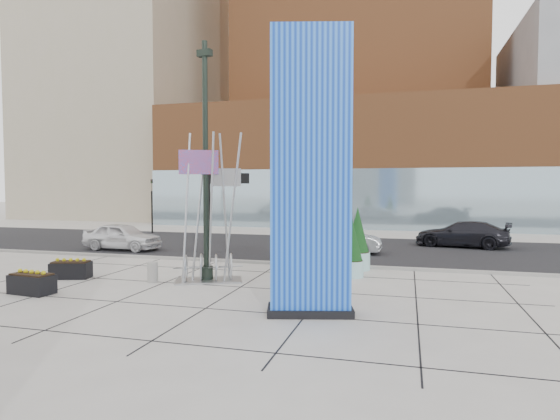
% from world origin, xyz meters
% --- Properties ---
extents(ground, '(160.00, 160.00, 0.00)m').
position_xyz_m(ground, '(0.00, 0.00, 0.00)').
color(ground, '#9E9991').
rests_on(ground, ground).
extents(street_asphalt, '(80.00, 12.00, 0.02)m').
position_xyz_m(street_asphalt, '(0.00, 10.00, 0.01)').
color(street_asphalt, black).
rests_on(street_asphalt, ground).
extents(curb_edge, '(80.00, 0.30, 0.12)m').
position_xyz_m(curb_edge, '(0.00, 4.00, 0.06)').
color(curb_edge, gray).
rests_on(curb_edge, ground).
extents(tower_podium, '(34.00, 10.00, 11.00)m').
position_xyz_m(tower_podium, '(1.00, 27.00, 5.50)').
color(tower_podium, brown).
rests_on(tower_podium, ground).
extents(tower_glass_front, '(34.00, 0.60, 5.00)m').
position_xyz_m(tower_glass_front, '(1.00, 22.20, 2.50)').
color(tower_glass_front, '#8CA5B2').
rests_on(tower_glass_front, ground).
extents(building_beige_left, '(18.00, 20.00, 34.00)m').
position_xyz_m(building_beige_left, '(-26.00, 34.00, 17.00)').
color(building_beige_left, gray).
rests_on(building_beige_left, ground).
extents(blue_pylon, '(2.56, 1.61, 7.92)m').
position_xyz_m(blue_pylon, '(4.09, -3.80, 3.83)').
color(blue_pylon, '#0C37BE').
rests_on(blue_pylon, ground).
extents(lamp_post, '(0.59, 0.49, 8.96)m').
position_xyz_m(lamp_post, '(-0.64, -0.30, 3.67)').
color(lamp_post, black).
rests_on(lamp_post, ground).
extents(public_art_sculpture, '(2.75, 2.09, 5.61)m').
position_xyz_m(public_art_sculpture, '(-0.50, -0.37, 1.47)').
color(public_art_sculpture, '#AFB1B4').
rests_on(public_art_sculpture, ground).
extents(concrete_bollard, '(0.39, 0.39, 0.76)m').
position_xyz_m(concrete_bollard, '(-2.48, -1.07, 0.38)').
color(concrete_bollard, gray).
rests_on(concrete_bollard, ground).
extents(overhead_street_sign, '(1.88, 0.96, 4.20)m').
position_xyz_m(overhead_street_sign, '(-1.60, 3.80, 3.61)').
color(overhead_street_sign, black).
rests_on(overhead_street_sign, ground).
extents(round_planter_east, '(0.92, 0.92, 2.30)m').
position_xyz_m(round_planter_east, '(4.60, 1.94, 1.09)').
color(round_planter_east, '#99CACE').
rests_on(round_planter_east, ground).
extents(round_planter_mid, '(1.08, 1.08, 2.70)m').
position_xyz_m(round_planter_mid, '(4.64, 3.60, 1.28)').
color(round_planter_mid, '#99CACE').
rests_on(round_planter_mid, ground).
extents(round_planter_west, '(1.13, 1.13, 2.81)m').
position_xyz_m(round_planter_west, '(2.07, 3.60, 1.33)').
color(round_planter_west, '#99CACE').
rests_on(round_planter_west, ground).
extents(box_planter_north, '(1.59, 1.09, 0.79)m').
position_xyz_m(box_planter_north, '(-5.95, -1.25, 0.37)').
color(box_planter_north, black).
rests_on(box_planter_north, ground).
extents(box_planter_south, '(1.55, 0.89, 0.81)m').
position_xyz_m(box_planter_south, '(-5.38, -3.80, 0.37)').
color(box_planter_south, black).
rests_on(box_planter_south, ground).
extents(car_white_west, '(4.53, 2.03, 1.51)m').
position_xyz_m(car_white_west, '(-8.70, 6.25, 0.76)').
color(car_white_west, white).
rests_on(car_white_west, ground).
extents(car_silver_mid, '(4.34, 1.68, 1.41)m').
position_xyz_m(car_silver_mid, '(3.24, 8.36, 0.71)').
color(car_silver_mid, '#A0A3A8').
rests_on(car_silver_mid, ground).
extents(car_dark_east, '(5.57, 3.14, 1.52)m').
position_xyz_m(car_dark_east, '(9.81, 12.62, 0.76)').
color(car_dark_east, black).
rests_on(car_dark_east, ground).
extents(traffic_signal, '(0.15, 0.18, 4.10)m').
position_xyz_m(traffic_signal, '(-12.00, 15.00, 2.30)').
color(traffic_signal, black).
rests_on(traffic_signal, ground).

